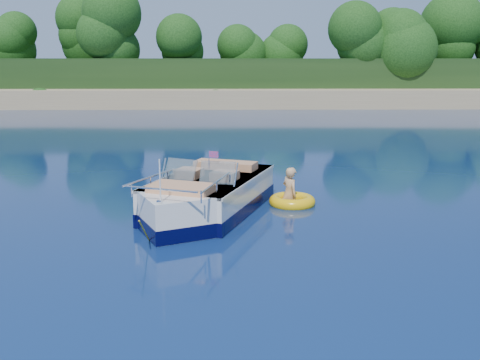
% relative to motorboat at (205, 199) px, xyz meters
% --- Properties ---
extents(ground, '(160.00, 160.00, 0.00)m').
position_rel_motorboat_xyz_m(ground, '(-1.65, -4.15, -0.39)').
color(ground, '#091741').
rests_on(ground, ground).
extents(shoreline, '(170.00, 59.00, 6.00)m').
position_rel_motorboat_xyz_m(shoreline, '(-1.65, 59.62, 0.59)').
color(shoreline, '#9F845C').
rests_on(shoreline, ground).
extents(treeline, '(150.00, 7.12, 8.19)m').
position_rel_motorboat_xyz_m(treeline, '(-1.61, 36.86, 5.16)').
color(treeline, black).
rests_on(treeline, ground).
extents(motorboat, '(3.41, 5.76, 2.00)m').
position_rel_motorboat_xyz_m(motorboat, '(0.00, 0.00, 0.00)').
color(motorboat, silver).
rests_on(motorboat, ground).
extents(tow_tube, '(1.24, 1.24, 0.32)m').
position_rel_motorboat_xyz_m(tow_tube, '(2.25, 0.91, -0.30)').
color(tow_tube, yellow).
rests_on(tow_tube, ground).
extents(boy, '(0.71, 0.86, 1.56)m').
position_rel_motorboat_xyz_m(boy, '(2.15, 0.89, -0.39)').
color(boy, tan).
rests_on(boy, ground).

